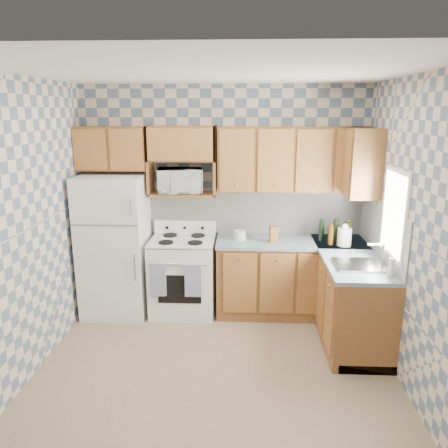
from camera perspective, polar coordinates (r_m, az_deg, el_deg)
The scene contains 31 objects.
floor at distance 4.38m, azimuth -1.18°, elevation -18.62°, with size 3.40×3.40×0.00m, color #817052.
back_wall at distance 5.36m, azimuth -0.11°, elevation 3.32°, with size 3.40×0.02×2.70m, color slate.
right_wall at distance 4.07m, azimuth 23.38°, elevation -1.57°, with size 0.02×3.20×2.70m, color slate.
backsplash_back at distance 5.38m, azimuth 4.15°, elevation 1.69°, with size 2.60×0.01×0.56m, color silver.
backsplash_right at distance 4.83m, azimuth 19.86°, elevation -0.66°, with size 0.01×1.60×0.56m, color silver.
refrigerator at distance 5.37m, azimuth -14.03°, elevation -2.73°, with size 0.75×0.70×1.68m, color white.
stove_body at distance 5.35m, azimuth -5.34°, elevation -6.83°, with size 0.76×0.65×0.90m, color white.
cooktop at distance 5.20m, azimuth -5.46°, elevation -2.16°, with size 0.76×0.65×0.03m, color silver.
backguard at distance 5.44m, azimuth -5.08°, elevation -0.37°, with size 0.76×0.08×0.17m, color white.
dish_towel_left at distance 5.04m, azimuth -8.62°, elevation -7.25°, with size 0.18×0.03×0.39m, color navy.
dish_towel_right at distance 4.98m, azimuth -4.10°, elevation -7.39°, with size 0.18×0.03×0.39m, color navy.
base_cabinets_back at distance 5.36m, azimuth 8.65°, elevation -7.02°, with size 1.75×0.60×0.88m, color brown.
base_cabinets_right at distance 5.00m, azimuth 15.88°, elevation -9.06°, with size 0.60×1.60×0.88m, color brown.
countertop_back at distance 5.20m, azimuth 8.85°, elevation -2.32°, with size 1.77×0.63×0.04m, color slate.
countertop_right at distance 4.84m, azimuth 16.20°, elevation -4.06°, with size 0.63×1.60×0.04m, color slate.
upper_cabinets_back at distance 5.15m, azimuth 9.10°, elevation 8.30°, with size 1.75×0.33×0.74m, color brown.
upper_cabinets_fridge at distance 5.34m, azimuth -14.37°, elevation 9.54°, with size 0.82×0.33×0.50m, color brown.
upper_cabinets_right at distance 5.10m, azimuth 17.36°, elevation 7.76°, with size 0.33×0.70×0.74m, color brown.
microwave_shelf at distance 5.23m, azimuth -5.36°, elevation 3.92°, with size 0.80×0.33×0.03m, color brown.
microwave at distance 5.23m, azimuth -5.78°, elevation 5.67°, with size 0.52×0.35×0.29m, color white.
sink at distance 4.51m, azimuth 17.29°, elevation -5.17°, with size 0.48×0.40×0.03m, color #B7B7BC.
window at distance 4.45m, azimuth 21.35°, elevation 1.27°, with size 0.02×0.66×0.86m, color white.
bottle_0 at distance 5.17m, azimuth 14.37°, elevation -0.92°, with size 0.06×0.06×0.27m, color black.
bottle_1 at distance 5.14m, azimuth 15.59°, elevation -1.20°, with size 0.06×0.06×0.25m, color black.
bottle_2 at distance 5.25m, azimuth 15.88°, elevation -1.00°, with size 0.06×0.06×0.23m, color #543309.
bottle_3 at distance 5.09m, azimuth 13.76°, elevation -1.44°, with size 0.06×0.06×0.22m, color #543309.
bottle_4 at distance 5.21m, azimuth 12.62°, elevation -0.87°, with size 0.06×0.06×0.24m, color black.
knife_block at distance 5.06m, azimuth 6.47°, elevation -1.33°, with size 0.09×0.09×0.19m, color brown.
electric_kettle at distance 5.09m, azimuth 15.44°, elevation -1.65°, with size 0.16×0.16×0.20m, color white.
food_containers at distance 5.16m, azimuth 2.05°, elevation -1.44°, with size 0.16×0.16×0.11m, color beige, non-canonical shape.
soap_bottle at distance 4.31m, azimuth 21.05°, elevation -5.28°, with size 0.06×0.06×0.17m, color beige.
Camera 1 is at (0.26, -3.66, 2.40)m, focal length 35.00 mm.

